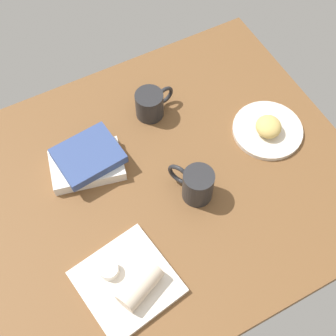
{
  "coord_description": "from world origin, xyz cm",
  "views": [
    {
      "loc": [
        -26.18,
        -55.17,
        116.26
      ],
      "look_at": [
        3.6,
        1.09,
        7.0
      ],
      "focal_mm": 49.12,
      "sensor_mm": 36.0,
      "label": 1
    }
  ],
  "objects_px": {
    "book_stack": "(88,161)",
    "square_plate": "(127,282)",
    "sauce_cup": "(109,270)",
    "scone_pastry": "(269,127)",
    "second_mug": "(196,184)",
    "breakfast_wrap": "(140,285)",
    "round_plate": "(268,131)",
    "coffee_mug": "(151,104)"
  },
  "relations": [
    {
      "from": "book_stack",
      "to": "square_plate",
      "type": "bearing_deg",
      "value": -97.7
    },
    {
      "from": "round_plate",
      "to": "second_mug",
      "type": "xyz_separation_m",
      "value": [
        -0.29,
        -0.08,
        0.05
      ]
    },
    {
      "from": "coffee_mug",
      "to": "book_stack",
      "type": "bearing_deg",
      "value": -159.78
    },
    {
      "from": "sauce_cup",
      "to": "second_mug",
      "type": "height_order",
      "value": "second_mug"
    },
    {
      "from": "scone_pastry",
      "to": "sauce_cup",
      "type": "height_order",
      "value": "scone_pastry"
    },
    {
      "from": "round_plate",
      "to": "coffee_mug",
      "type": "distance_m",
      "value": 0.36
    },
    {
      "from": "square_plate",
      "to": "sauce_cup",
      "type": "relative_size",
      "value": 4.58
    },
    {
      "from": "breakfast_wrap",
      "to": "book_stack",
      "type": "xyz_separation_m",
      "value": [
        0.03,
        0.38,
        -0.01
      ]
    },
    {
      "from": "sauce_cup",
      "to": "book_stack",
      "type": "xyz_separation_m",
      "value": [
        0.07,
        0.31,
        0.0
      ]
    },
    {
      "from": "square_plate",
      "to": "round_plate",
      "type": "bearing_deg",
      "value": 20.77
    },
    {
      "from": "book_stack",
      "to": "second_mug",
      "type": "bearing_deg",
      "value": -43.59
    },
    {
      "from": "round_plate",
      "to": "scone_pastry",
      "type": "distance_m",
      "value": 0.03
    },
    {
      "from": "breakfast_wrap",
      "to": "sauce_cup",
      "type": "bearing_deg",
      "value": 10.67
    },
    {
      "from": "book_stack",
      "to": "second_mug",
      "type": "xyz_separation_m",
      "value": [
        0.22,
        -0.21,
        0.02
      ]
    },
    {
      "from": "scone_pastry",
      "to": "second_mug",
      "type": "relative_size",
      "value": 0.6
    },
    {
      "from": "square_plate",
      "to": "breakfast_wrap",
      "type": "height_order",
      "value": "breakfast_wrap"
    },
    {
      "from": "sauce_cup",
      "to": "square_plate",
      "type": "bearing_deg",
      "value": -56.36
    },
    {
      "from": "sauce_cup",
      "to": "breakfast_wrap",
      "type": "bearing_deg",
      "value": -56.36
    },
    {
      "from": "scone_pastry",
      "to": "book_stack",
      "type": "height_order",
      "value": "book_stack"
    },
    {
      "from": "square_plate",
      "to": "scone_pastry",
      "type": "bearing_deg",
      "value": 20.79
    },
    {
      "from": "breakfast_wrap",
      "to": "coffee_mug",
      "type": "distance_m",
      "value": 0.54
    },
    {
      "from": "square_plate",
      "to": "book_stack",
      "type": "distance_m",
      "value": 0.36
    },
    {
      "from": "scone_pastry",
      "to": "breakfast_wrap",
      "type": "height_order",
      "value": "breakfast_wrap"
    },
    {
      "from": "sauce_cup",
      "to": "coffee_mug",
      "type": "relative_size",
      "value": 0.37
    },
    {
      "from": "round_plate",
      "to": "book_stack",
      "type": "height_order",
      "value": "book_stack"
    },
    {
      "from": "sauce_cup",
      "to": "book_stack",
      "type": "bearing_deg",
      "value": 76.49
    },
    {
      "from": "square_plate",
      "to": "coffee_mug",
      "type": "relative_size",
      "value": 1.68
    },
    {
      "from": "second_mug",
      "to": "square_plate",
      "type": "bearing_deg",
      "value": -153.23
    },
    {
      "from": "round_plate",
      "to": "square_plate",
      "type": "bearing_deg",
      "value": -159.23
    },
    {
      "from": "scone_pastry",
      "to": "breakfast_wrap",
      "type": "distance_m",
      "value": 0.59
    },
    {
      "from": "book_stack",
      "to": "second_mug",
      "type": "relative_size",
      "value": 1.74
    },
    {
      "from": "coffee_mug",
      "to": "second_mug",
      "type": "xyz_separation_m",
      "value": [
        -0.02,
        -0.3,
        0.01
      ]
    },
    {
      "from": "book_stack",
      "to": "coffee_mug",
      "type": "xyz_separation_m",
      "value": [
        0.24,
        0.09,
        0.01
      ]
    },
    {
      "from": "square_plate",
      "to": "breakfast_wrap",
      "type": "distance_m",
      "value": 0.05
    },
    {
      "from": "round_plate",
      "to": "square_plate",
      "type": "relative_size",
      "value": 0.95
    },
    {
      "from": "sauce_cup",
      "to": "second_mug",
      "type": "bearing_deg",
      "value": 17.88
    },
    {
      "from": "square_plate",
      "to": "second_mug",
      "type": "distance_m",
      "value": 0.31
    },
    {
      "from": "breakfast_wrap",
      "to": "round_plate",
      "type": "bearing_deg",
      "value": -88.52
    },
    {
      "from": "sauce_cup",
      "to": "breakfast_wrap",
      "type": "height_order",
      "value": "breakfast_wrap"
    },
    {
      "from": "sauce_cup",
      "to": "coffee_mug",
      "type": "distance_m",
      "value": 0.51
    },
    {
      "from": "round_plate",
      "to": "scone_pastry",
      "type": "height_order",
      "value": "scone_pastry"
    },
    {
      "from": "sauce_cup",
      "to": "second_mug",
      "type": "xyz_separation_m",
      "value": [
        0.3,
        0.1,
        0.02
      ]
    }
  ]
}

